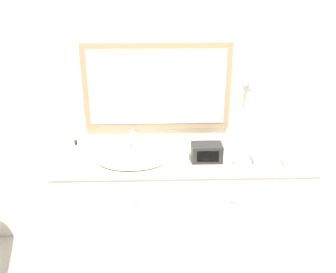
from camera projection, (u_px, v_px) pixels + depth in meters
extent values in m
cube|color=silver|center=(182.00, 104.00, 3.08)|extent=(8.00, 0.06, 2.55)
cube|color=#997A56|center=(157.00, 87.00, 2.96)|extent=(1.17, 0.04, 0.70)
cube|color=#9EA8B2|center=(157.00, 88.00, 2.95)|extent=(1.08, 0.01, 0.61)
cylinder|color=silver|center=(249.00, 83.00, 2.98)|extent=(0.09, 0.01, 0.09)
cylinder|color=silver|center=(250.00, 85.00, 2.94)|extent=(0.02, 0.10, 0.02)
cylinder|color=white|center=(253.00, 78.00, 2.86)|extent=(0.02, 0.02, 0.14)
cube|color=white|center=(182.00, 209.00, 3.14)|extent=(2.03, 0.48, 0.88)
cube|color=beige|center=(183.00, 161.00, 2.96)|extent=(2.09, 0.52, 0.03)
sphere|color=silver|center=(136.00, 202.00, 2.80)|extent=(0.02, 0.02, 0.02)
sphere|color=silver|center=(233.00, 200.00, 2.82)|extent=(0.02, 0.02, 0.02)
ellipsoid|color=white|center=(132.00, 160.00, 2.92)|extent=(0.53, 0.36, 0.03)
cylinder|color=silver|center=(134.00, 149.00, 3.10)|extent=(0.06, 0.06, 0.03)
cylinder|color=silver|center=(133.00, 139.00, 3.06)|extent=(0.02, 0.02, 0.16)
cylinder|color=silver|center=(132.00, 131.00, 3.00)|extent=(0.02, 0.07, 0.02)
cylinder|color=white|center=(124.00, 148.00, 3.09)|extent=(0.06, 0.02, 0.02)
cylinder|color=white|center=(143.00, 147.00, 3.10)|extent=(0.06, 0.02, 0.02)
cylinder|color=beige|center=(77.00, 151.00, 2.97)|extent=(0.07, 0.07, 0.12)
cylinder|color=black|center=(76.00, 143.00, 2.94)|extent=(0.02, 0.02, 0.04)
cube|color=black|center=(76.00, 141.00, 2.92)|extent=(0.02, 0.03, 0.01)
cube|color=black|center=(207.00, 152.00, 2.92)|extent=(0.24, 0.15, 0.14)
cube|color=black|center=(208.00, 156.00, 2.85)|extent=(0.17, 0.01, 0.09)
cube|color=#B2B2B7|center=(241.00, 158.00, 2.84)|extent=(0.09, 0.01, 0.12)
cube|color=beige|center=(241.00, 159.00, 2.84)|extent=(0.06, 0.00, 0.09)
cube|color=#A8B7C6|center=(261.00, 159.00, 2.91)|extent=(0.15, 0.14, 0.04)
cube|color=#A8B7C6|center=(293.00, 162.00, 2.87)|extent=(0.16, 0.11, 0.04)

